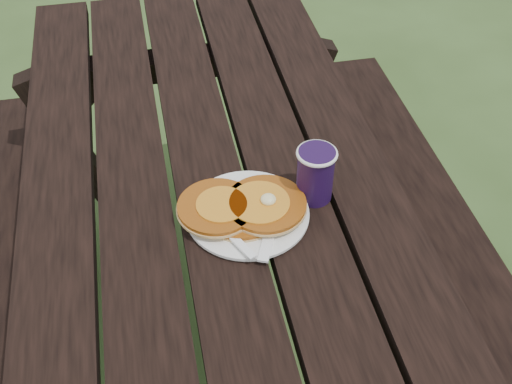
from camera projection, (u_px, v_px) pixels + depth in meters
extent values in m
cube|color=black|center=(215.00, 213.00, 1.26)|extent=(0.75, 1.80, 0.04)
cube|color=black|center=(448.00, 267.00, 1.54)|extent=(0.25, 1.80, 0.04)
cylinder|color=white|center=(248.00, 214.00, 1.22)|extent=(0.30, 0.30, 0.01)
cylinder|color=#9E4F11|center=(241.00, 211.00, 1.21)|extent=(0.15, 0.15, 0.01)
cylinder|color=#9E4F11|center=(217.00, 207.00, 1.20)|extent=(0.15, 0.15, 0.01)
cylinder|color=#9E4F11|center=(266.00, 204.00, 1.21)|extent=(0.15, 0.15, 0.01)
cylinder|color=#BD731B|center=(260.00, 202.00, 1.20)|extent=(0.11, 0.11, 0.00)
ellipsoid|color=#F4E59E|center=(268.00, 199.00, 1.20)|extent=(0.03, 0.03, 0.02)
cube|color=white|center=(272.00, 225.00, 1.19)|extent=(0.09, 0.17, 0.00)
cylinder|color=#1F0C36|center=(315.00, 174.00, 1.22)|extent=(0.07, 0.07, 0.11)
torus|color=white|center=(317.00, 153.00, 1.19)|extent=(0.08, 0.08, 0.01)
cylinder|color=black|center=(317.00, 154.00, 1.19)|extent=(0.06, 0.06, 0.01)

